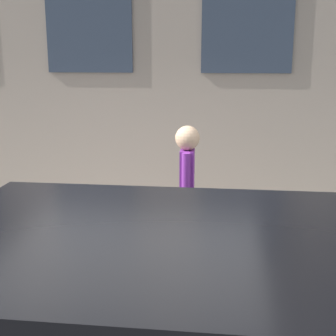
# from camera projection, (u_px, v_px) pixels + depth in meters

# --- Properties ---
(ground_plane) EXTENTS (80.00, 80.00, 0.00)m
(ground_plane) POSITION_uv_depth(u_px,v_px,m) (128.00, 327.00, 4.43)
(ground_plane) COLOR #514F4C
(sidewalk) EXTENTS (3.09, 60.00, 0.13)m
(sidewalk) POSITION_uv_depth(u_px,v_px,m) (152.00, 254.00, 5.91)
(sidewalk) COLOR #B2ADA3
(sidewalk) RESTS_ON ground_plane
(fire_hydrant) EXTENTS (0.37, 0.47, 0.87)m
(fire_hydrant) POSITION_uv_depth(u_px,v_px,m) (148.00, 249.00, 4.78)
(fire_hydrant) COLOR red
(fire_hydrant) RESTS_ON sidewalk
(person) EXTENTS (0.40, 0.26, 1.65)m
(person) POSITION_uv_depth(u_px,v_px,m) (187.00, 185.00, 5.12)
(person) COLOR #232328
(person) RESTS_ON sidewalk
(parked_truck_black_near) EXTENTS (2.09, 4.47, 1.57)m
(parked_truck_black_near) POSITION_uv_depth(u_px,v_px,m) (167.00, 336.00, 2.70)
(parked_truck_black_near) COLOR black
(parked_truck_black_near) RESTS_ON ground_plane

